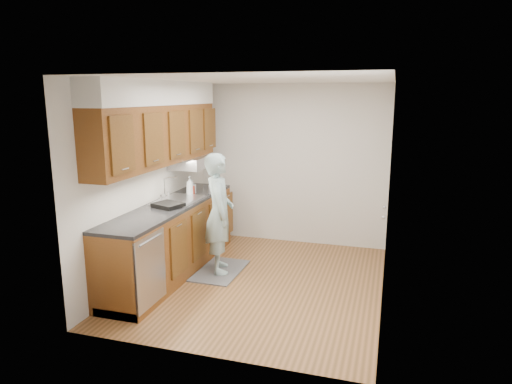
% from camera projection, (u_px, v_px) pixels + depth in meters
% --- Properties ---
extents(floor, '(3.50, 3.50, 0.00)m').
position_uv_depth(floor, '(260.00, 282.00, 5.79)').
color(floor, '#915D37').
rests_on(floor, ground).
extents(ceiling, '(3.50, 3.50, 0.00)m').
position_uv_depth(ceiling, '(260.00, 80.00, 5.26)').
color(ceiling, white).
rests_on(ceiling, wall_left).
extents(wall_left, '(0.02, 3.50, 2.50)m').
position_uv_depth(wall_left, '(150.00, 179.00, 5.95)').
color(wall_left, silver).
rests_on(wall_left, floor).
extents(wall_right, '(0.02, 3.50, 2.50)m').
position_uv_depth(wall_right, '(388.00, 193.00, 5.10)').
color(wall_right, silver).
rests_on(wall_right, floor).
extents(wall_back, '(3.00, 0.02, 2.50)m').
position_uv_depth(wall_back, '(291.00, 165.00, 7.16)').
color(wall_back, silver).
rests_on(wall_back, floor).
extents(counter, '(0.64, 2.80, 1.30)m').
position_uv_depth(counter, '(173.00, 237.00, 6.02)').
color(counter, brown).
rests_on(counter, floor).
extents(upper_cabinets, '(0.47, 2.80, 1.21)m').
position_uv_depth(upper_cabinets, '(161.00, 125.00, 5.80)').
color(upper_cabinets, brown).
rests_on(upper_cabinets, wall_left).
extents(closet_door, '(0.02, 1.22, 2.05)m').
position_uv_depth(closet_door, '(386.00, 206.00, 5.43)').
color(closet_door, silver).
rests_on(closet_door, wall_right).
extents(floor_mat, '(0.56, 0.94, 0.02)m').
position_uv_depth(floor_mat, '(220.00, 271.00, 6.14)').
color(floor_mat, slate).
rests_on(floor_mat, floor).
extents(person, '(0.65, 0.75, 1.79)m').
position_uv_depth(person, '(219.00, 205.00, 5.95)').
color(person, '#96B4B7').
rests_on(person, floor_mat).
extents(soap_bottle_a, '(0.12, 0.12, 0.27)m').
position_uv_depth(soap_bottle_a, '(190.00, 186.00, 6.40)').
color(soap_bottle_a, '#B6C0C6').
rests_on(soap_bottle_a, counter).
extents(soap_bottle_b, '(0.13, 0.13, 0.20)m').
position_uv_depth(soap_bottle_b, '(192.00, 186.00, 6.54)').
color(soap_bottle_b, '#B6C0C6').
rests_on(soap_bottle_b, counter).
extents(soda_can, '(0.09, 0.09, 0.13)m').
position_uv_depth(soda_can, '(192.00, 190.00, 6.43)').
color(soda_can, '#A6301C').
rests_on(soda_can, counter).
extents(steel_can, '(0.07, 0.07, 0.12)m').
position_uv_depth(steel_can, '(211.00, 189.00, 6.53)').
color(steel_can, '#A5A5AA').
rests_on(steel_can, counter).
extents(dish_rack, '(0.42, 0.39, 0.05)m').
position_uv_depth(dish_rack, '(168.00, 205.00, 5.74)').
color(dish_rack, black).
rests_on(dish_rack, counter).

